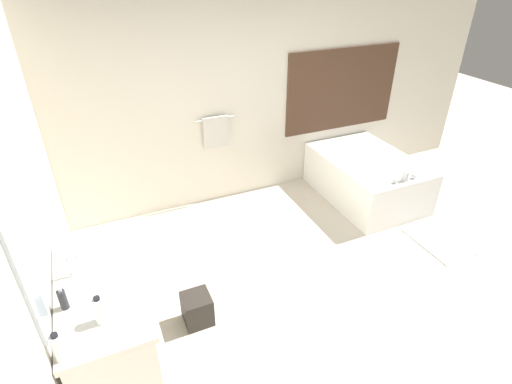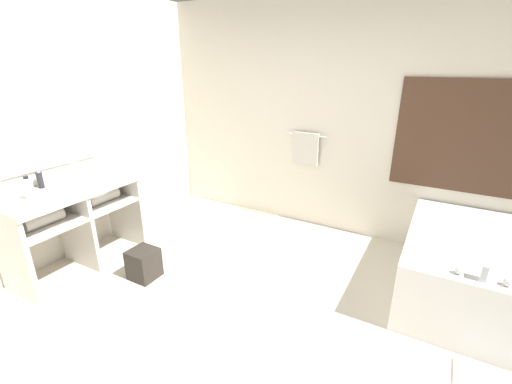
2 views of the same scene
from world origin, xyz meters
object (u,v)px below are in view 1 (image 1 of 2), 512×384
Objects in this scene: bathtub at (366,176)px; waste_bin at (197,309)px; water_bottle_1 at (100,310)px; soap_dispenser at (63,299)px; water_bottle_2 at (59,347)px.

bathtub is 5.15× the size of waste_bin.
water_bottle_1 reaches higher than soap_dispenser.
water_bottle_2 is 1.12× the size of soap_dispenser.
waste_bin is (0.72, 0.50, -0.80)m from water_bottle_1.
bathtub is 8.34× the size of soap_dispenser.
waste_bin is at bearing 35.31° from water_bottle_2.
soap_dispenser is (0.03, 0.41, -0.02)m from water_bottle_2.
water_bottle_1 reaches higher than water_bottle_2.
bathtub is 3.87m from water_bottle_1.
waste_bin is (-2.71, -1.17, -0.17)m from bathtub.
bathtub is 2.96m from waste_bin.
soap_dispenser is 1.25m from waste_bin.
water_bottle_1 is 0.31m from water_bottle_2.
soap_dispenser reaches higher than bathtub.
bathtub is at bearing 23.36° from waste_bin.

